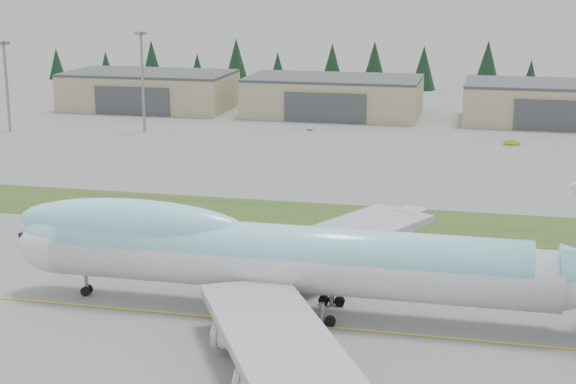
% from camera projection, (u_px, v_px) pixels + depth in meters
% --- Properties ---
extents(ground, '(7000.00, 7000.00, 0.00)m').
position_uv_depth(ground, '(235.00, 319.00, 103.34)').
color(ground, '#5F5F5D').
rests_on(ground, ground).
extents(grass_strip_far, '(400.00, 18.00, 0.08)m').
position_uv_depth(grass_strip_far, '(311.00, 217.00, 145.86)').
color(grass_strip_far, '#2F4719').
rests_on(grass_strip_far, ground).
extents(taxiway_line_main, '(400.00, 0.40, 0.02)m').
position_uv_depth(taxiway_line_main, '(235.00, 319.00, 103.34)').
color(taxiway_line_main, gold).
rests_on(taxiway_line_main, ground).
extents(boeing_747_freighter, '(79.06, 69.01, 21.05)m').
position_uv_depth(boeing_747_freighter, '(289.00, 257.00, 103.75)').
color(boeing_747_freighter, silver).
rests_on(boeing_747_freighter, ground).
extents(hangar_left, '(48.00, 26.60, 10.80)m').
position_uv_depth(hangar_left, '(149.00, 90.00, 258.88)').
color(hangar_left, tan).
rests_on(hangar_left, ground).
extents(hangar_center, '(48.00, 26.60, 10.80)m').
position_uv_depth(hangar_center, '(334.00, 96.00, 246.90)').
color(hangar_center, tan).
rests_on(hangar_center, ground).
extents(hangar_right, '(48.00, 26.60, 10.80)m').
position_uv_depth(hangar_right, '(556.00, 103.00, 233.84)').
color(hangar_right, tan).
rests_on(hangar_right, ground).
extents(floodlight_masts, '(182.46, 10.64, 24.94)m').
position_uv_depth(floodlight_masts, '(271.00, 72.00, 209.29)').
color(floodlight_masts, gray).
rests_on(floodlight_masts, ground).
extents(service_vehicle_a, '(1.80, 3.39, 1.10)m').
position_uv_depth(service_vehicle_a, '(310.00, 130.00, 225.23)').
color(service_vehicle_a, white).
rests_on(service_vehicle_a, ground).
extents(service_vehicle_b, '(4.09, 2.09, 1.29)m').
position_uv_depth(service_vehicle_b, '(512.00, 145.00, 206.13)').
color(service_vehicle_b, gold).
rests_on(service_vehicle_b, ground).
extents(conifer_belt, '(265.85, 13.65, 16.92)m').
position_uv_depth(conifer_belt, '(415.00, 68.00, 301.73)').
color(conifer_belt, black).
rests_on(conifer_belt, ground).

